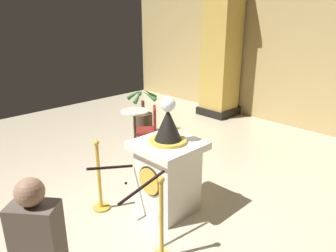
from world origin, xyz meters
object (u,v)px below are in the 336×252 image
pedestal_clock (168,169)px  potted_palm_left (143,119)px  cafe_chair_red (150,126)px  cafe_table (135,123)px  stanchion_far (161,231)px  stanchion_near (100,186)px

pedestal_clock → potted_palm_left: size_ratio=1.51×
potted_palm_left → cafe_chair_red: (0.96, -0.63, 0.21)m
pedestal_clock → cafe_table: (-2.25, 1.22, -0.17)m
stanchion_far → cafe_chair_red: (-2.30, 1.86, 0.20)m
stanchion_near → stanchion_far: (1.34, -0.06, -0.00)m
cafe_chair_red → potted_palm_left: bearing=146.8°
cafe_table → cafe_chair_red: size_ratio=0.78×
stanchion_near → stanchion_far: bearing=-2.5°
stanchion_near → potted_palm_left: potted_palm_left is taller
stanchion_near → cafe_table: size_ratio=1.42×
pedestal_clock → stanchion_far: size_ratio=1.58×
stanchion_far → potted_palm_left: size_ratio=0.96×
pedestal_clock → potted_palm_left: (-2.61, 1.76, -0.29)m
pedestal_clock → cafe_chair_red: bearing=145.6°
pedestal_clock → potted_palm_left: pedestal_clock is taller
stanchion_near → stanchion_far: 1.34m
pedestal_clock → potted_palm_left: 3.16m
stanchion_near → potted_palm_left: size_ratio=0.96×
stanchion_near → cafe_chair_red: size_ratio=1.12×
stanchion_near → potted_palm_left: 3.10m
pedestal_clock → stanchion_near: (-0.69, -0.68, -0.27)m
pedestal_clock → stanchion_near: size_ratio=1.56×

